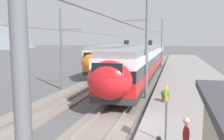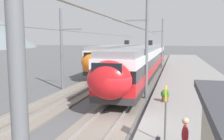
{
  "view_description": "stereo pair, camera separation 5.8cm",
  "coord_description": "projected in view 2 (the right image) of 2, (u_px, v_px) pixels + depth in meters",
  "views": [
    {
      "loc": [
        -11.61,
        -2.17,
        4.49
      ],
      "look_at": [
        6.91,
        2.79,
        2.09
      ],
      "focal_mm": 37.7,
      "sensor_mm": 36.0,
      "label": 1
    },
    {
      "loc": [
        -11.59,
        -2.23,
        4.49
      ],
      "look_at": [
        6.91,
        2.79,
        2.09
      ],
      "focal_mm": 37.7,
      "sensor_mm": 36.0,
      "label": 2
    }
  ],
  "objects": [
    {
      "name": "train_far_track",
      "position": [
        121.0,
        55.0,
        36.65
      ],
      "size": [
        27.05,
        2.95,
        4.27
      ],
      "color": "#2D2D30",
      "rests_on": "track_far"
    },
    {
      "name": "catenary_mast_west",
      "position": [
        11.0,
        86.0,
        3.28
      ],
      "size": [
        50.0,
        1.78,
        7.29
      ],
      "color": "slate",
      "rests_on": "ground"
    },
    {
      "name": "track_far",
      "position": [
        29.0,
        116.0,
        13.79
      ],
      "size": [
        120.0,
        3.0,
        0.28
      ],
      "color": "slate",
      "rests_on": "ground"
    },
    {
      "name": "platform_sign",
      "position": [
        166.0,
        102.0,
        9.3
      ],
      "size": [
        0.7,
        0.08,
        2.3
      ],
      "color": "#59595B",
      "rests_on": "platform_slab"
    },
    {
      "name": "ground_plane",
      "position": [
        129.0,
        127.0,
        12.24
      ],
      "size": [
        400.0,
        400.0,
        0.0
      ],
      "primitive_type": "plane",
      "color": "#565659"
    },
    {
      "name": "train_near_platform",
      "position": [
        145.0,
        59.0,
        28.31
      ],
      "size": [
        32.96,
        2.89,
        4.27
      ],
      "color": "#2D2D30",
      "rests_on": "track_near"
    },
    {
      "name": "catenary_mast_mid",
      "position": [
        145.0,
        47.0,
        17.5
      ],
      "size": [
        50.0,
        1.78,
        7.64
      ],
      "color": "slate",
      "rests_on": "ground"
    },
    {
      "name": "passenger_walking",
      "position": [
        185.0,
        140.0,
        7.51
      ],
      "size": [
        0.53,
        0.22,
        1.69
      ],
      "color": "#383842",
      "rests_on": "platform_slab"
    },
    {
      "name": "potted_plant_platform_edge",
      "position": [
        165.0,
        95.0,
        15.83
      ],
      "size": [
        0.58,
        0.58,
        0.83
      ],
      "color": "brown",
      "rests_on": "platform_slab"
    },
    {
      "name": "catenary_mast_east",
      "position": [
        162.0,
        43.0,
        37.26
      ],
      "size": [
        50.0,
        1.78,
        7.93
      ],
      "color": "slate",
      "rests_on": "ground"
    },
    {
      "name": "catenary_mast_far_side",
      "position": [
        63.0,
        48.0,
        21.31
      ],
      "size": [
        50.0,
        2.12,
        7.35
      ],
      "color": "slate",
      "rests_on": "ground"
    },
    {
      "name": "platform_slab",
      "position": [
        217.0,
        132.0,
        11.12
      ],
      "size": [
        120.0,
        7.23,
        0.39
      ],
      "primitive_type": "cube",
      "color": "gray",
      "rests_on": "ground"
    },
    {
      "name": "track_near",
      "position": [
        104.0,
        124.0,
        12.58
      ],
      "size": [
        120.0,
        3.0,
        0.28
      ],
      "color": "slate",
      "rests_on": "ground"
    }
  ]
}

